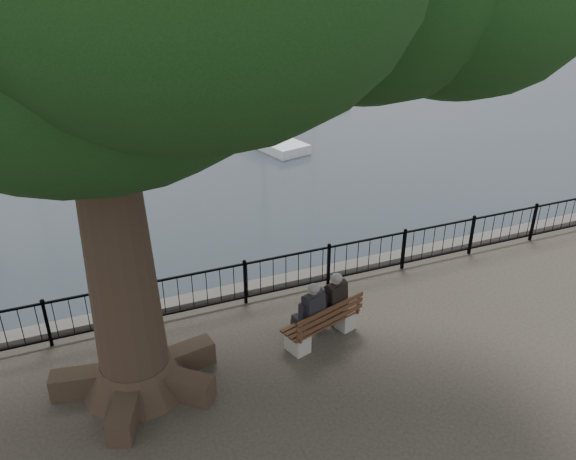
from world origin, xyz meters
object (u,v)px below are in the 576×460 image
person_left (308,315)px  person_right (331,304)px  bench (323,326)px  lion_monument (117,20)px

person_left → person_right: bearing=17.1°
bench → lion_monument: lion_monument is taller
bench → lion_monument: 49.29m
person_left → person_right: size_ratio=1.00×
bench → lion_monument: size_ratio=0.19×
person_left → person_right: 0.58m
person_right → lion_monument: size_ratio=0.16×
bench → person_left: person_left is taller
lion_monument → bench: bearing=-92.3°
person_right → lion_monument: lion_monument is taller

